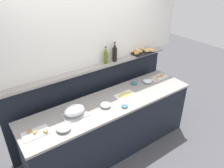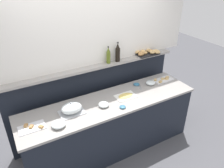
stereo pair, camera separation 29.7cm
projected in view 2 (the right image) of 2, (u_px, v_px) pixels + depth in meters
The scene contains 17 objects.
ground_plane at pixel (95, 127), 4.16m from camera, with size 12.00×12.00×0.00m, color #4C4C51.
buffet_counter at pixel (110, 126), 3.48m from camera, with size 2.72×0.71×0.92m.
back_ledge_unit at pixel (95, 97), 3.77m from camera, with size 2.90×0.22×1.32m.
upper_wall_panel at pixel (91, 23), 3.17m from camera, with size 3.50×0.08×1.28m, color white.
sandwich_platter_front at pixel (32, 127), 2.74m from camera, with size 0.33×0.19×0.04m.
sandwich_platter_rear at pixel (163, 79), 3.84m from camera, with size 0.37×0.18×0.04m.
cold_cuts_platter at pixel (126, 96), 3.37m from camera, with size 0.32×0.21×0.02m.
serving_cloche at pixel (71, 108), 2.98m from camera, with size 0.34×0.24×0.17m.
glass_bowl_large at pixel (150, 83), 3.69m from camera, with size 0.16×0.16×0.06m.
glass_bowl_medium at pixel (104, 105), 3.13m from camera, with size 0.15×0.15×0.06m.
glass_bowl_small at pixel (59, 124), 2.75m from camera, with size 0.18×0.18×0.07m.
condiment_bowl_cream at pixel (123, 107), 3.11m from camera, with size 0.09×0.09×0.03m, color teal.
condiment_bowl_red at pixel (136, 84), 3.68m from camera, with size 0.10×0.10×0.04m, color teal.
serving_tongs at pixel (140, 87), 3.61m from camera, with size 0.09×0.19×0.01m.
wine_bottle_dark at pixel (118, 53), 3.50m from camera, with size 0.08×0.08×0.32m.
olive_oil_bottle at pixel (108, 56), 3.44m from camera, with size 0.06×0.06×0.28m.
bread_basket at pixel (146, 52), 3.81m from camera, with size 0.44×0.34×0.08m.
Camera 2 is at (-1.32, -2.38, 2.73)m, focal length 35.30 mm.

